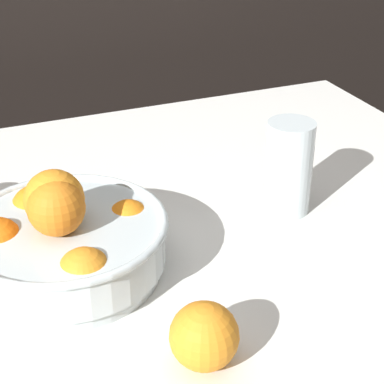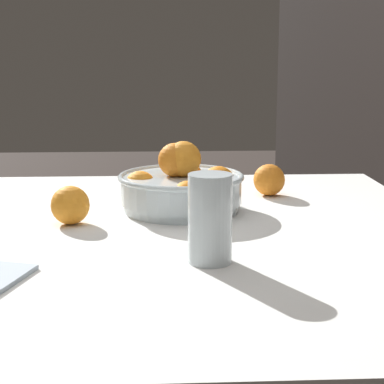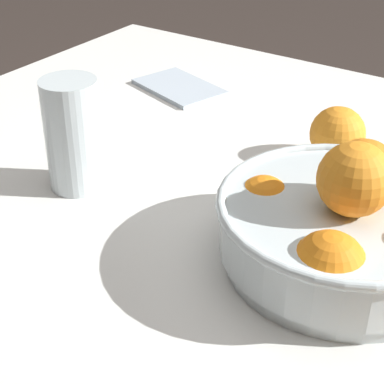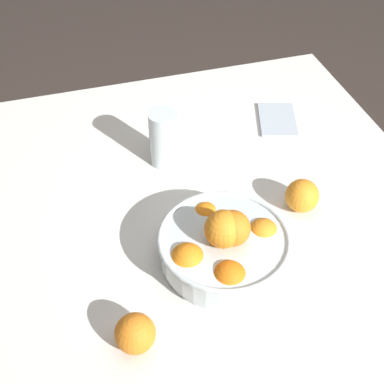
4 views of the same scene
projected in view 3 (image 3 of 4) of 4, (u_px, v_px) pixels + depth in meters
name	position (u px, v px, depth m)	size (l,w,h in m)	color
dining_table	(214.00, 251.00, 0.88)	(1.21, 1.16, 0.76)	white
fruit_bowl	(345.00, 225.00, 0.71)	(0.29, 0.29, 0.16)	silver
juice_glass	(74.00, 141.00, 0.86)	(0.08, 0.08, 0.16)	#F4A314
orange_loose_front	(338.00, 134.00, 0.94)	(0.08, 0.08, 0.08)	orange
napkin	(179.00, 87.00, 1.19)	(0.16, 0.11, 0.01)	silver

